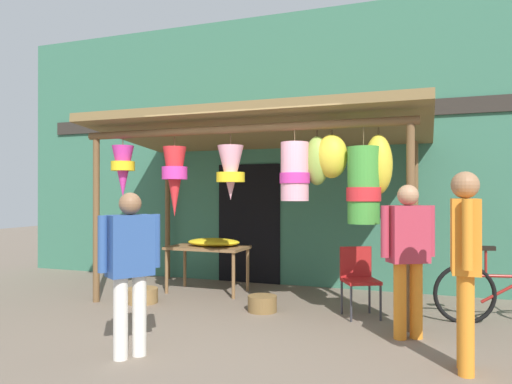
{
  "coord_description": "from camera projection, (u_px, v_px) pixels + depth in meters",
  "views": [
    {
      "loc": [
        2.14,
        -5.21,
        1.5
      ],
      "look_at": [
        -0.19,
        1.22,
        1.53
      ],
      "focal_mm": 33.41,
      "sensor_mm": 36.0,
      "label": 1
    }
  ],
  "objects": [
    {
      "name": "folding_chair",
      "position": [
        358.0,
        275.0,
        5.85
      ],
      "size": [
        0.54,
        0.54,
        0.84
      ],
      "color": "#AD1E1E",
      "rests_on": "ground_plane"
    },
    {
      "name": "customer_foreground",
      "position": [
        130.0,
        261.0,
        4.37
      ],
      "size": [
        0.4,
        0.51,
        1.51
      ],
      "color": "silver",
      "rests_on": "ground_plane"
    },
    {
      "name": "flower_heap_on_table",
      "position": [
        214.0,
        242.0,
        7.28
      ],
      "size": [
        0.83,
        0.58,
        0.12
      ],
      "color": "yellow",
      "rests_on": "display_table"
    },
    {
      "name": "wicker_basket_spare",
      "position": [
        142.0,
        295.0,
        6.55
      ],
      "size": [
        0.42,
        0.42,
        0.2
      ],
      "primitive_type": "cylinder",
      "color": "olive",
      "rests_on": "ground_plane"
    },
    {
      "name": "parked_bicycle",
      "position": [
        512.0,
        294.0,
        5.47
      ],
      "size": [
        1.72,
        0.51,
        0.92
      ],
      "color": "black",
      "rests_on": "ground_plane"
    },
    {
      "name": "wicker_basket_by_table",
      "position": [
        262.0,
        304.0,
        6.06
      ],
      "size": [
        0.37,
        0.37,
        0.2
      ],
      "primitive_type": "cylinder",
      "color": "brown",
      "rests_on": "ground_plane"
    },
    {
      "name": "shop_facade",
      "position": [
        291.0,
        149.0,
        7.94
      ],
      "size": [
        10.58,
        0.29,
        4.49
      ],
      "color": "#387056",
      "rests_on": "ground_plane"
    },
    {
      "name": "ground_plane",
      "position": [
        236.0,
        321.0,
        5.62
      ],
      "size": [
        30.0,
        30.0,
        0.0
      ],
      "primitive_type": "plane",
      "color": "#756656"
    },
    {
      "name": "shopper_by_bananas",
      "position": [
        408.0,
        248.0,
        4.93
      ],
      "size": [
        0.53,
        0.39,
        1.6
      ],
      "color": "orange",
      "rests_on": "ground_plane"
    },
    {
      "name": "market_stall_canopy",
      "position": [
        262.0,
        145.0,
        6.5
      ],
      "size": [
        4.66,
        2.43,
        2.6
      ],
      "color": "brown",
      "rests_on": "ground_plane"
    },
    {
      "name": "display_table",
      "position": [
        208.0,
        252.0,
        7.25
      ],
      "size": [
        1.19,
        0.67,
        0.7
      ],
      "color": "brown",
      "rests_on": "ground_plane"
    },
    {
      "name": "vendor_in_orange",
      "position": [
        465.0,
        253.0,
        4.0
      ],
      "size": [
        0.23,
        0.59,
        1.69
      ],
      "color": "orange",
      "rests_on": "ground_plane"
    }
  ]
}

